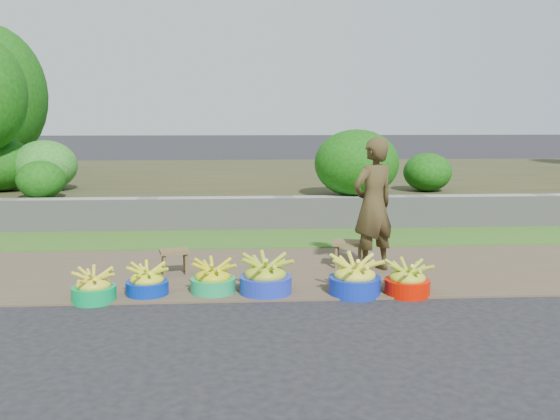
{
  "coord_description": "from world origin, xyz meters",
  "views": [
    {
      "loc": [
        -0.73,
        -6.1,
        1.85
      ],
      "look_at": [
        -0.24,
        1.3,
        0.75
      ],
      "focal_mm": 40.0,
      "sensor_mm": 36.0,
      "label": 1
    }
  ],
  "objects": [
    {
      "name": "retaining_wall",
      "position": [
        0.0,
        4.1,
        0.28
      ],
      "size": [
        80.0,
        0.35,
        0.55
      ],
      "primitive_type": "cube",
      "color": "gray",
      "rests_on": "ground"
    },
    {
      "name": "ground_plane",
      "position": [
        0.0,
        0.0,
        0.0
      ],
      "size": [
        120.0,
        120.0,
        0.0
      ],
      "primitive_type": "plane",
      "color": "black",
      "rests_on": "ground"
    },
    {
      "name": "basin_e",
      "position": [
        0.47,
        0.2,
        0.18
      ],
      "size": [
        0.55,
        0.55,
        0.41
      ],
      "color": "#0E29A9",
      "rests_on": "ground"
    },
    {
      "name": "basin_c",
      "position": [
        -1.02,
        0.34,
        0.16
      ],
      "size": [
        0.48,
        0.48,
        0.35
      ],
      "color": "#169D55",
      "rests_on": "ground"
    },
    {
      "name": "vegetation",
      "position": [
        0.46,
        7.72,
        2.59
      ],
      "size": [
        35.95,
        8.57,
        4.67
      ],
      "color": "#362218",
      "rests_on": "earth_bank"
    },
    {
      "name": "basin_f",
      "position": [
        1.02,
        0.16,
        0.16
      ],
      "size": [
        0.47,
        0.47,
        0.35
      ],
      "color": "red",
      "rests_on": "ground"
    },
    {
      "name": "stool_left",
      "position": [
        -1.5,
        1.14,
        0.25
      ],
      "size": [
        0.38,
        0.32,
        0.29
      ],
      "rotation": [
        0.0,
        0.0,
        0.22
      ],
      "color": "brown",
      "rests_on": "dirt_shoulder"
    },
    {
      "name": "basin_b",
      "position": [
        -1.7,
        0.31,
        0.15
      ],
      "size": [
        0.45,
        0.45,
        0.33
      ],
      "color": "#0528A2",
      "rests_on": "ground"
    },
    {
      "name": "dirt_shoulder",
      "position": [
        0.0,
        1.25,
        0.01
      ],
      "size": [
        80.0,
        2.5,
        0.02
      ],
      "primitive_type": "cube",
      "color": "brown",
      "rests_on": "ground"
    },
    {
      "name": "grass_verge",
      "position": [
        0.0,
        3.25,
        0.02
      ],
      "size": [
        80.0,
        1.5,
        0.04
      ],
      "primitive_type": "cube",
      "color": "#36651D",
      "rests_on": "ground"
    },
    {
      "name": "stool_right",
      "position": [
        0.6,
        1.34,
        0.28
      ],
      "size": [
        0.43,
        0.36,
        0.33
      ],
      "rotation": [
        0.0,
        0.0,
        -0.23
      ],
      "color": "brown",
      "rests_on": "dirt_shoulder"
    },
    {
      "name": "basin_a",
      "position": [
        -2.21,
        0.13,
        0.15
      ],
      "size": [
        0.44,
        0.44,
        0.33
      ],
      "color": "#009847",
      "rests_on": "ground"
    },
    {
      "name": "earth_bank",
      "position": [
        0.0,
        9.0,
        0.25
      ],
      "size": [
        80.0,
        10.0,
        0.5
      ],
      "primitive_type": "cube",
      "color": "#37361D",
      "rests_on": "ground"
    },
    {
      "name": "basin_d",
      "position": [
        -0.46,
        0.28,
        0.18
      ],
      "size": [
        0.55,
        0.55,
        0.41
      ],
      "color": "#1B2FB8",
      "rests_on": "ground"
    },
    {
      "name": "vendor_woman",
      "position": [
        0.86,
        1.15,
        0.82
      ],
      "size": [
        0.7,
        0.62,
        1.61
      ],
      "primitive_type": "imported",
      "rotation": [
        0.0,
        0.0,
        3.65
      ],
      "color": "black",
      "rests_on": "dirt_shoulder"
    }
  ]
}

